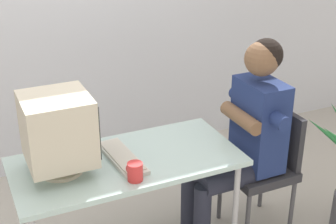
# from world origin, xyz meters

# --- Properties ---
(desk) EXTENTS (1.32, 0.64, 0.72)m
(desk) POSITION_xyz_m (0.00, 0.00, 0.66)
(desk) COLOR #B7B7BC
(desk) RESTS_ON ground_plane
(crt_monitor) EXTENTS (0.36, 0.36, 0.45)m
(crt_monitor) POSITION_xyz_m (-0.37, 0.02, 0.98)
(crt_monitor) COLOR beige
(crt_monitor) RESTS_ON desk
(keyboard) EXTENTS (0.17, 0.46, 0.03)m
(keyboard) POSITION_xyz_m (-0.03, 0.01, 0.74)
(keyboard) COLOR silver
(keyboard) RESTS_ON desk
(office_chair) EXTENTS (0.41, 0.41, 0.85)m
(office_chair) POSITION_xyz_m (0.96, -0.04, 0.50)
(office_chair) COLOR #4C4C51
(office_chair) RESTS_ON ground_plane
(person_seated) EXTENTS (0.73, 0.55, 1.35)m
(person_seated) POSITION_xyz_m (0.77, -0.04, 0.74)
(person_seated) COLOR navy
(person_seated) RESTS_ON ground_plane
(desk_mug) EXTENTS (0.08, 0.10, 0.10)m
(desk_mug) POSITION_xyz_m (-0.03, -0.23, 0.77)
(desk_mug) COLOR red
(desk_mug) RESTS_ON desk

